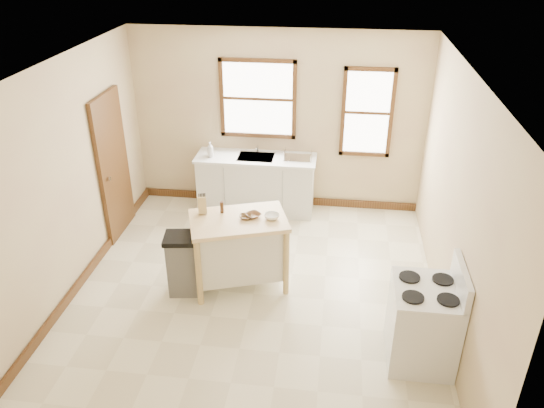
{
  "coord_description": "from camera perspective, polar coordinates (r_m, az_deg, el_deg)",
  "views": [
    {
      "loc": [
        0.91,
        -5.25,
        4.12
      ],
      "look_at": [
        0.18,
        0.4,
        1.08
      ],
      "focal_mm": 35.0,
      "sensor_mm": 36.0,
      "label": 1
    }
  ],
  "objects": [
    {
      "name": "wall_right",
      "position": [
        6.07,
        19.25,
        -0.25
      ],
      "size": [
        0.04,
        5.0,
        2.8
      ],
      "primitive_type": "cube",
      "color": "#CDBE87",
      "rests_on": "ground"
    },
    {
      "name": "ceiling",
      "position": [
        5.49,
        -2.49,
        14.16
      ],
      "size": [
        5.0,
        5.0,
        0.0
      ],
      "primitive_type": "plane",
      "rotation": [
        3.14,
        0.0,
        0.0
      ],
      "color": "white",
      "rests_on": "ground"
    },
    {
      "name": "faucet",
      "position": [
        8.32,
        -1.57,
        6.28
      ],
      "size": [
        0.03,
        0.03,
        0.22
      ],
      "primitive_type": "cylinder",
      "color": "silver",
      "rests_on": "sink_counter"
    },
    {
      "name": "pepper_grinder",
      "position": [
        6.53,
        -5.42,
        -0.34
      ],
      "size": [
        0.06,
        0.06,
        0.15
      ],
      "primitive_type": "cylinder",
      "rotation": [
        0.0,
        0.0,
        0.3
      ],
      "color": "#3E2410",
      "rests_on": "kitchen_island"
    },
    {
      "name": "soap_bottle_b",
      "position": [
        8.26,
        -6.65,
        5.76
      ],
      "size": [
        0.11,
        0.11,
        0.18
      ],
      "primitive_type": "imported",
      "rotation": [
        0.0,
        0.0,
        0.41
      ],
      "color": "#B2B2B2",
      "rests_on": "sink_counter"
    },
    {
      "name": "soap_bottle_a",
      "position": [
        8.2,
        -6.64,
        5.84
      ],
      "size": [
        0.1,
        0.1,
        0.24
      ],
      "primitive_type": "imported",
      "rotation": [
        0.0,
        0.0,
        -0.03
      ],
      "color": "#B2B2B2",
      "rests_on": "sink_counter"
    },
    {
      "name": "gas_stove",
      "position": [
        5.74,
        16.03,
        -11.28
      ],
      "size": [
        0.72,
        0.73,
        1.17
      ],
      "primitive_type": null,
      "color": "silver",
      "rests_on": "ground"
    },
    {
      "name": "window_side",
      "position": [
        8.15,
        10.21,
        9.62
      ],
      "size": [
        0.77,
        0.06,
        1.37
      ],
      "primitive_type": null,
      "color": "#3E2211",
      "rests_on": "wall_back"
    },
    {
      "name": "wall_back",
      "position": [
        8.27,
        0.61,
        8.87
      ],
      "size": [
        4.5,
        0.04,
        2.8
      ],
      "primitive_type": "cube",
      "color": "#CDBE87",
      "rests_on": "ground"
    },
    {
      "name": "kitchen_island",
      "position": [
        6.66,
        -3.53,
        -5.15
      ],
      "size": [
        1.34,
        1.07,
        0.95
      ],
      "primitive_type": null,
      "rotation": [
        0.0,
        0.0,
        0.32
      ],
      "color": "#EDCE8B",
      "rests_on": "ground"
    },
    {
      "name": "knife_block",
      "position": [
        6.54,
        -7.52,
        -0.18
      ],
      "size": [
        0.13,
        0.13,
        0.2
      ],
      "primitive_type": null,
      "rotation": [
        0.0,
        0.0,
        0.32
      ],
      "color": "tan",
      "rests_on": "kitchen_island"
    },
    {
      "name": "dish_rack",
      "position": [
        8.12,
        2.82,
        5.25
      ],
      "size": [
        0.47,
        0.38,
        0.11
      ],
      "primitive_type": null,
      "rotation": [
        0.0,
        0.0,
        -0.14
      ],
      "color": "silver",
      "rests_on": "sink_counter"
    },
    {
      "name": "floor",
      "position": [
        6.74,
        -2.0,
        -9.63
      ],
      "size": [
        5.0,
        5.0,
        0.0
      ],
      "primitive_type": "plane",
      "color": "beige",
      "rests_on": "ground"
    },
    {
      "name": "bowl_b",
      "position": [
        6.44,
        -2.02,
        -1.21
      ],
      "size": [
        0.25,
        0.25,
        0.04
      ],
      "primitive_type": "imported",
      "rotation": [
        0.0,
        0.0,
        0.8
      ],
      "color": "brown",
      "rests_on": "kitchen_island"
    },
    {
      "name": "baseboard_left",
      "position": [
        7.34,
        -19.53,
        -7.37
      ],
      "size": [
        0.04,
        5.0,
        0.12
      ],
      "primitive_type": "cube",
      "color": "#3E2211",
      "rests_on": "ground"
    },
    {
      "name": "door_left",
      "position": [
        7.88,
        -16.69,
        3.92
      ],
      "size": [
        0.06,
        0.9,
        2.1
      ],
      "primitive_type": "cube",
      "color": "#3E2211",
      "rests_on": "ground"
    },
    {
      "name": "wall_left",
      "position": [
        6.7,
        -21.57,
        2.07
      ],
      "size": [
        0.04,
        5.0,
        2.8
      ],
      "primitive_type": "cube",
      "color": "#CDBE87",
      "rests_on": "ground"
    },
    {
      "name": "bowl_c",
      "position": [
        6.39,
        -0.02,
        -1.35
      ],
      "size": [
        0.22,
        0.22,
        0.06
      ],
      "primitive_type": "imported",
      "rotation": [
        0.0,
        0.0,
        0.22
      ],
      "color": "white",
      "rests_on": "kitchen_island"
    },
    {
      "name": "sink_counter",
      "position": [
        8.39,
        -1.7,
        2.21
      ],
      "size": [
        1.86,
        0.62,
        0.92
      ],
      "primitive_type": null,
      "color": "beige",
      "rests_on": "ground"
    },
    {
      "name": "window_main",
      "position": [
        8.18,
        -1.53,
        11.23
      ],
      "size": [
        1.17,
        0.06,
        1.22
      ],
      "primitive_type": null,
      "color": "#3E2211",
      "rests_on": "wall_back"
    },
    {
      "name": "baseboard_back",
      "position": [
        8.77,
        0.54,
        0.52
      ],
      "size": [
        4.5,
        0.04,
        0.12
      ],
      "primitive_type": "cube",
      "color": "#3E2211",
      "rests_on": "ground"
    },
    {
      "name": "bowl_a",
      "position": [
        6.41,
        -2.87,
        -1.39
      ],
      "size": [
        0.16,
        0.16,
        0.04
      ],
      "primitive_type": "imported",
      "rotation": [
        0.0,
        0.0,
        -0.03
      ],
      "color": "brown",
      "rests_on": "kitchen_island"
    },
    {
      "name": "trash_bin",
      "position": [
        6.64,
        -9.48,
        -6.39
      ],
      "size": [
        0.46,
        0.4,
        0.81
      ],
      "primitive_type": null,
      "rotation": [
        0.0,
        0.0,
        0.14
      ],
      "color": "#5B5B59",
      "rests_on": "ground"
    }
  ]
}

